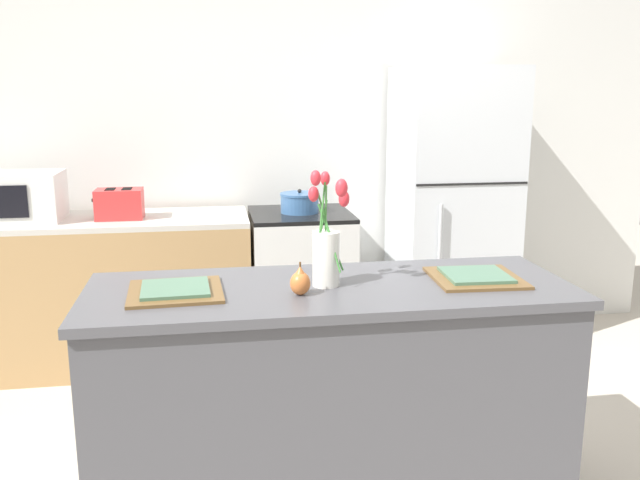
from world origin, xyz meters
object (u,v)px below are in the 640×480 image
object	(u,v)px
refrigerator	(451,210)
cooking_pot	(300,203)
flower_vase	(327,246)
microwave	(17,197)
plate_setting_left	(175,290)
pear_figurine	(300,282)
plate_setting_right	(476,277)
stove_range	(301,283)
toaster	(120,204)

from	to	relation	value
refrigerator	cooking_pot	distance (m)	0.96
flower_vase	microwave	world-z (taller)	flower_vase
flower_vase	plate_setting_left	distance (m)	0.57
flower_vase	plate_setting_left	world-z (taller)	flower_vase
pear_figurine	cooking_pot	distance (m)	1.70
plate_setting_right	stove_range	bearing A→B (deg)	106.19
plate_setting_left	plate_setting_right	xyz separation A→B (m)	(1.13, 0.00, 0.00)
toaster	cooking_pot	world-z (taller)	toaster
stove_range	plate_setting_right	distance (m)	1.73
stove_range	pear_figurine	bearing A→B (deg)	-97.63
toaster	refrigerator	bearing A→B (deg)	1.05
pear_figurine	toaster	distance (m)	1.84
flower_vase	pear_figurine	xyz separation A→B (m)	(-0.11, -0.10, -0.10)
plate_setting_left	toaster	world-z (taller)	toaster
stove_range	refrigerator	xyz separation A→B (m)	(0.95, 0.00, 0.43)
flower_vase	plate_setting_left	xyz separation A→B (m)	(-0.55, -0.01, -0.14)
stove_range	microwave	world-z (taller)	microwave
plate_setting_left	microwave	xyz separation A→B (m)	(-0.94, 1.60, 0.12)
flower_vase	cooking_pot	xyz separation A→B (m)	(0.11, 1.59, -0.10)
pear_figurine	toaster	bearing A→B (deg)	116.33
pear_figurine	flower_vase	bearing A→B (deg)	41.21
refrigerator	toaster	xyz separation A→B (m)	(-1.99, -0.04, 0.10)
cooking_pot	pear_figurine	bearing A→B (deg)	-97.45
stove_range	microwave	distance (m)	1.70
stove_range	flower_vase	size ratio (longest dim) A/B	2.05
stove_range	flower_vase	world-z (taller)	flower_vase
stove_range	pear_figurine	size ratio (longest dim) A/B	7.42
cooking_pot	toaster	bearing A→B (deg)	-178.16
flower_vase	pear_figurine	world-z (taller)	flower_vase
stove_range	toaster	xyz separation A→B (m)	(-1.04, -0.04, 0.53)
plate_setting_left	plate_setting_right	bearing A→B (deg)	0.00
plate_setting_right	microwave	world-z (taller)	microwave
stove_range	toaster	world-z (taller)	toaster
refrigerator	toaster	distance (m)	2.00
stove_range	plate_setting_right	bearing A→B (deg)	-73.81
stove_range	flower_vase	xyz separation A→B (m)	(-0.12, -1.59, 0.60)
cooking_pot	microwave	xyz separation A→B (m)	(-1.60, 0.00, 0.08)
pear_figurine	refrigerator	bearing A→B (deg)	55.16
refrigerator	microwave	bearing A→B (deg)	-179.97
pear_figurine	cooking_pot	xyz separation A→B (m)	(0.22, 1.69, 0.00)
plate_setting_left	microwave	size ratio (longest dim) A/B	0.72
stove_range	microwave	xyz separation A→B (m)	(-1.60, -0.00, 0.58)
plate_setting_right	toaster	world-z (taller)	toaster
pear_figurine	plate_setting_left	xyz separation A→B (m)	(-0.44, 0.09, -0.04)
refrigerator	flower_vase	xyz separation A→B (m)	(-1.06, -1.59, 0.17)
pear_figurine	microwave	distance (m)	2.18
cooking_pot	microwave	bearing A→B (deg)	179.94
flower_vase	plate_setting_right	distance (m)	0.60
plate_setting_left	stove_range	bearing A→B (deg)	67.44
toaster	cooking_pot	xyz separation A→B (m)	(1.04, 0.03, -0.03)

